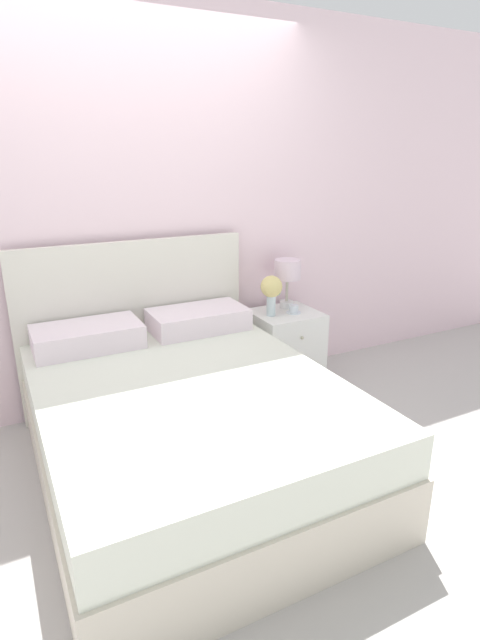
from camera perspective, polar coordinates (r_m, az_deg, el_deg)
ground_plane at (r=3.67m, az=-11.30°, el=-8.89°), size 12.00×12.00×0.00m
wall_back at (r=3.36m, az=-13.06°, el=11.77°), size 8.00×0.06×2.60m
bed at (r=2.78m, az=-6.41°, el=-11.10°), size 1.53×1.93×1.14m
nightstand at (r=3.74m, az=5.11°, el=-3.24°), size 0.47×0.45×0.57m
table_lamp at (r=3.70m, az=5.44°, el=5.41°), size 0.20×0.20×0.36m
flower_vase at (r=3.52m, az=3.65°, el=3.50°), size 0.15×0.15×0.29m
teacup at (r=3.63m, az=6.16°, el=1.21°), size 0.11×0.11×0.06m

